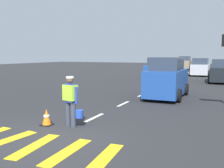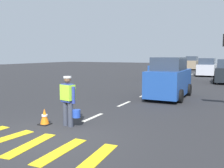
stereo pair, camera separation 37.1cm
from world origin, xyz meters
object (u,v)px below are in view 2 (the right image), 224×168
object	(u,v)px
car_oncoming_second	(162,69)
car_oncoming_third	(192,63)
traffic_cone_near	(45,117)
car_outgoing_ahead	(169,79)
road_worker	(68,99)
car_outgoing_far	(207,68)

from	to	relation	value
car_oncoming_second	car_oncoming_third	world-z (taller)	car_oncoming_third
traffic_cone_near	car_outgoing_ahead	bearing A→B (deg)	71.06
traffic_cone_near	car_oncoming_third	xyz separation A→B (m)	(-0.65, 36.06, 0.73)
road_worker	car_oncoming_second	size ratio (longest dim) A/B	0.44
traffic_cone_near	car_outgoing_ahead	distance (m)	7.75
car_oncoming_third	car_outgoing_far	bearing A→B (deg)	-73.81
road_worker	car_oncoming_third	xyz separation A→B (m)	(-1.51, 35.86, 0.07)
traffic_cone_near	car_oncoming_third	world-z (taller)	car_oncoming_third
car_outgoing_far	traffic_cone_near	bearing A→B (deg)	-96.70
road_worker	car_oncoming_third	bearing A→B (deg)	92.41
car_outgoing_far	car_oncoming_third	xyz separation A→B (m)	(-3.48, 11.99, 0.07)
car_outgoing_far	car_outgoing_ahead	bearing A→B (deg)	-91.11
car_oncoming_third	car_oncoming_second	bearing A→B (deg)	-89.95
car_outgoing_ahead	car_oncoming_third	distance (m)	28.94
car_oncoming_second	car_outgoing_ahead	xyz separation A→B (m)	(3.14, -10.32, 0.07)
traffic_cone_near	car_oncoming_second	world-z (taller)	car_oncoming_second
traffic_cone_near	car_outgoing_far	bearing A→B (deg)	83.30
traffic_cone_near	car_outgoing_far	xyz separation A→B (m)	(2.83, 24.07, 0.66)
car_outgoing_far	car_oncoming_second	distance (m)	7.33
road_worker	car_outgoing_far	bearing A→B (deg)	85.28
car_outgoing_ahead	traffic_cone_near	bearing A→B (deg)	-108.94
car_oncoming_second	car_oncoming_third	bearing A→B (deg)	90.05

